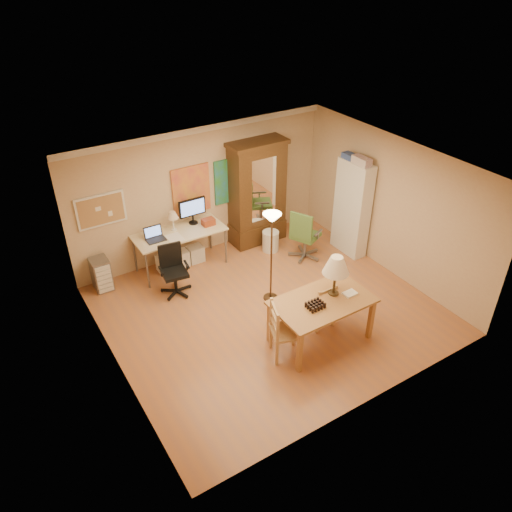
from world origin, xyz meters
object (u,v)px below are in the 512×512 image
dining_table (327,290)px  armoire (257,199)px  computer_desk (181,244)px  office_chair_green (304,245)px  office_chair_black (175,280)px  bookshelf (352,208)px

dining_table → armoire: bearing=77.1°
computer_desk → armoire: armoire is taller
computer_desk → office_chair_green: 2.52m
office_chair_black → office_chair_green: bearing=-6.4°
armoire → computer_desk: bearing=-177.6°
dining_table → office_chair_black: bearing=122.7°
armoire → office_chair_green: bearing=-69.2°
bookshelf → dining_table: bearing=-138.9°
computer_desk → office_chair_black: size_ratio=1.85×
office_chair_green → armoire: armoire is taller
office_chair_black → armoire: 2.58m
office_chair_black → bookshelf: (3.74, -0.58, 0.74)m
dining_table → office_chair_black: size_ratio=1.66×
computer_desk → office_chair_green: bearing=-25.1°
dining_table → armoire: 3.38m
computer_desk → armoire: bearing=2.4°
dining_table → office_chair_black: (-1.58, 2.46, -0.69)m
armoire → bookshelf: 1.99m
office_chair_black → bookshelf: size_ratio=0.48×
computer_desk → bookshelf: size_ratio=0.89×
computer_desk → office_chair_black: (-0.50, -0.76, -0.24)m
computer_desk → dining_table: bearing=-71.3°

